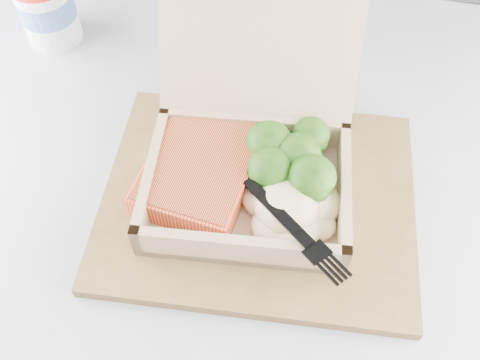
% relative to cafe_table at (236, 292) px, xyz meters
% --- Properties ---
extents(cafe_table, '(0.88, 0.88, 0.75)m').
position_rel_cafe_table_xyz_m(cafe_table, '(0.00, 0.00, 0.00)').
color(cafe_table, black).
rests_on(cafe_table, floor).
extents(serving_tray, '(0.34, 0.28, 0.01)m').
position_rel_cafe_table_xyz_m(serving_tray, '(0.02, 0.03, 0.20)').
color(serving_tray, brown).
rests_on(serving_tray, cafe_table).
extents(takeout_container, '(0.23, 0.26, 0.18)m').
position_rel_cafe_table_xyz_m(takeout_container, '(0.01, 0.06, 0.25)').
color(takeout_container, tan).
rests_on(takeout_container, serving_tray).
extents(salmon_fillet, '(0.12, 0.15, 0.03)m').
position_rel_cafe_table_xyz_m(salmon_fillet, '(-0.04, 0.03, 0.23)').
color(salmon_fillet, orange).
rests_on(salmon_fillet, takeout_container).
extents(broccoli_pile, '(0.12, 0.12, 0.04)m').
position_rel_cafe_table_xyz_m(broccoli_pile, '(0.05, 0.06, 0.24)').
color(broccoli_pile, '#3C7019').
rests_on(broccoli_pile, takeout_container).
extents(mashed_potatoes, '(0.11, 0.09, 0.04)m').
position_rel_cafe_table_xyz_m(mashed_potatoes, '(0.05, 0.00, 0.24)').
color(mashed_potatoes, beige).
rests_on(mashed_potatoes, takeout_container).
extents(plastic_fork, '(0.13, 0.12, 0.01)m').
position_rel_cafe_table_xyz_m(plastic_fork, '(0.03, -0.00, 0.25)').
color(plastic_fork, black).
rests_on(plastic_fork, mashed_potatoes).
extents(paper_cup, '(0.07, 0.07, 0.09)m').
position_rel_cafe_table_xyz_m(paper_cup, '(-0.30, 0.24, 0.24)').
color(paper_cup, silver).
rests_on(paper_cup, cafe_table).
extents(receipt, '(0.08, 0.14, 0.00)m').
position_rel_cafe_table_xyz_m(receipt, '(0.01, 0.21, 0.19)').
color(receipt, white).
rests_on(receipt, cafe_table).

